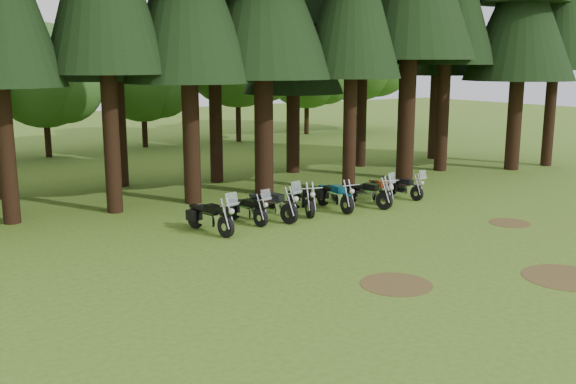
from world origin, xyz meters
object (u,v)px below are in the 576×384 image
(motorcycle_3, at_px, (303,200))
(motorcycle_0, at_px, (210,218))
(motorcycle_7, at_px, (404,188))
(motorcycle_4, at_px, (335,197))
(motorcycle_2, at_px, (272,206))
(motorcycle_1, at_px, (247,210))
(motorcycle_5, at_px, (367,194))
(motorcycle_6, at_px, (380,190))

(motorcycle_3, bearing_deg, motorcycle_0, -153.53)
(motorcycle_7, bearing_deg, motorcycle_4, 177.12)
(motorcycle_2, relative_size, motorcycle_3, 1.04)
(motorcycle_3, relative_size, motorcycle_4, 0.98)
(motorcycle_2, height_order, motorcycle_7, motorcycle_2)
(motorcycle_4, bearing_deg, motorcycle_1, -176.71)
(motorcycle_5, bearing_deg, motorcycle_1, 160.11)
(motorcycle_0, xyz_separation_m, motorcycle_3, (4.08, 0.68, -0.01))
(motorcycle_5, xyz_separation_m, motorcycle_6, (1.06, 0.48, -0.05))
(motorcycle_1, distance_m, motorcycle_5, 5.09)
(motorcycle_3, height_order, motorcycle_4, motorcycle_3)
(motorcycle_4, bearing_deg, motorcycle_7, 5.73)
(motorcycle_2, bearing_deg, motorcycle_6, -12.45)
(motorcycle_1, distance_m, motorcycle_6, 6.14)
(motorcycle_5, bearing_deg, motorcycle_7, -6.13)
(motorcycle_5, distance_m, motorcycle_7, 2.35)
(motorcycle_3, bearing_deg, motorcycle_1, -158.11)
(motorcycle_0, height_order, motorcycle_5, motorcycle_0)
(motorcycle_2, bearing_deg, motorcycle_0, 172.37)
(motorcycle_0, distance_m, motorcycle_5, 6.70)
(motorcycle_3, relative_size, motorcycle_5, 1.01)
(motorcycle_4, bearing_deg, motorcycle_0, -171.67)
(motorcycle_2, bearing_deg, motorcycle_5, -18.24)
(motorcycle_5, relative_size, motorcycle_7, 1.13)
(motorcycle_0, relative_size, motorcycle_2, 0.99)
(motorcycle_6, bearing_deg, motorcycle_4, -158.23)
(motorcycle_4, height_order, motorcycle_7, motorcycle_7)
(motorcycle_0, distance_m, motorcycle_7, 9.02)
(motorcycle_1, relative_size, motorcycle_5, 0.93)
(motorcycle_7, bearing_deg, motorcycle_5, -174.70)
(motorcycle_3, bearing_deg, motorcycle_7, 16.21)
(motorcycle_4, xyz_separation_m, motorcycle_6, (2.39, 0.20, -0.05))
(motorcycle_0, height_order, motorcycle_2, motorcycle_2)
(motorcycle_7, bearing_deg, motorcycle_2, 176.99)
(motorcycle_0, xyz_separation_m, motorcycle_1, (1.61, 0.47, -0.06))
(motorcycle_5, bearing_deg, motorcycle_6, 7.70)
(motorcycle_7, bearing_deg, motorcycle_1, 175.89)
(motorcycle_0, xyz_separation_m, motorcycle_4, (5.36, 0.46, -0.02))
(motorcycle_1, relative_size, motorcycle_2, 0.88)
(motorcycle_6, height_order, motorcycle_7, motorcycle_7)
(motorcycle_4, xyz_separation_m, motorcycle_7, (3.64, 0.15, -0.06))
(motorcycle_2, relative_size, motorcycle_5, 1.06)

